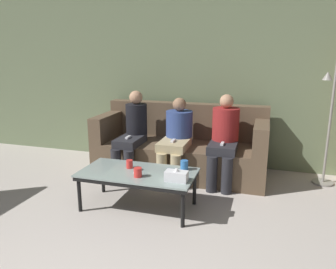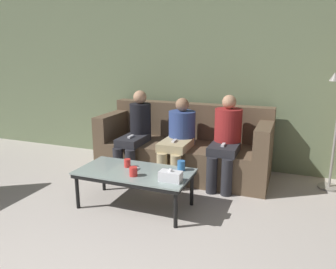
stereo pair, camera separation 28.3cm
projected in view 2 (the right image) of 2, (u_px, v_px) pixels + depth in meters
name	position (u px, v px, depth m)	size (l,w,h in m)	color
wall_back	(196.00, 76.00, 4.74)	(12.00, 0.06, 2.60)	#707F5B
couch	(184.00, 149.00, 4.51)	(2.29, 0.88, 0.94)	brown
coffee_table	(135.00, 174.00, 3.49)	(1.22, 0.62, 0.41)	#8C9E99
cup_near_left	(181.00, 166.00, 3.48)	(0.08, 0.08, 0.11)	#3372BF
cup_near_right	(133.00, 171.00, 3.32)	(0.08, 0.08, 0.10)	red
cup_far_center	(127.00, 163.00, 3.58)	(0.07, 0.07, 0.09)	red
tissue_box	(171.00, 176.00, 3.18)	(0.22, 0.12, 0.13)	white
game_remote	(135.00, 170.00, 3.48)	(0.04, 0.15, 0.02)	white
seated_person_left_end	(136.00, 131.00, 4.44)	(0.31, 0.71, 1.14)	#28282D
seated_person_mid_left	(179.00, 136.00, 4.24)	(0.35, 0.73, 1.06)	tan
seated_person_mid_right	(226.00, 138.00, 4.04)	(0.34, 0.66, 1.13)	#28282D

